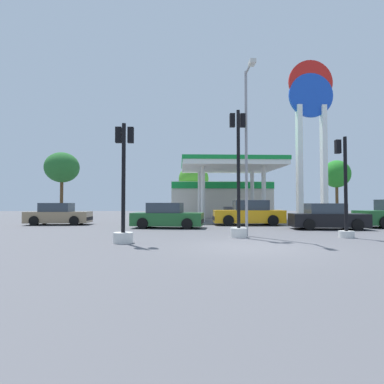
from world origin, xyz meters
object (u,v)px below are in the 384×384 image
object	(u,v)px
car_4	(327,217)
tree_0	(62,168)
car_2	(248,214)
traffic_signal_0	(124,202)
car_1	(167,217)
tree_1	(194,179)
corner_streetlamp	(247,136)
tree_2	(337,174)
traffic_signal_2	(238,192)
traffic_signal_1	(345,202)
car_3	(59,215)
station_pole_sign	(311,119)

from	to	relation	value
car_4	tree_0	size ratio (longest dim) A/B	0.57
car_2	traffic_signal_0	bearing A→B (deg)	-126.02
car_1	car_4	world-z (taller)	car_1
tree_1	corner_streetlamp	world-z (taller)	corner_streetlamp
tree_1	tree_2	size ratio (longest dim) A/B	0.87
traffic_signal_2	traffic_signal_1	bearing A→B (deg)	-3.66
traffic_signal_1	tree_0	xyz separation A→B (m)	(-19.89, 22.97, 3.87)
corner_streetlamp	car_1	bearing A→B (deg)	127.12
tree_1	corner_streetlamp	distance (m)	21.87
car_1	tree_0	world-z (taller)	tree_0
traffic_signal_1	tree_0	distance (m)	30.63
car_4	tree_1	distance (m)	19.72
traffic_signal_0	traffic_signal_1	size ratio (longest dim) A/B	1.03
traffic_signal_1	tree_1	distance (m)	23.12
tree_0	tree_2	world-z (taller)	tree_0
car_2	car_1	bearing A→B (deg)	-156.74
car_3	car_2	bearing A→B (deg)	-3.27
car_3	car_4	size ratio (longest dim) A/B	0.98
car_3	tree_1	xyz separation A→B (m)	(9.44, 14.20, 3.44)
car_1	car_2	bearing A→B (deg)	23.26
traffic_signal_1	tree_1	xyz separation A→B (m)	(-5.20, 22.38, 2.61)
traffic_signal_2	car_3	bearing A→B (deg)	142.49
tree_2	corner_streetlamp	size ratio (longest dim) A/B	0.90
traffic_signal_0	traffic_signal_2	bearing A→B (deg)	20.41
traffic_signal_1	tree_0	bearing A→B (deg)	130.88
tree_0	traffic_signal_2	bearing A→B (deg)	-55.60
station_pole_sign	traffic_signal_1	xyz separation A→B (m)	(-3.79, -12.07, -6.66)
tree_0	tree_1	xyz separation A→B (m)	(14.69, -0.59, -1.26)
car_1	car_4	xyz separation A→B (m)	(8.66, -1.23, -0.01)
station_pole_sign	car_4	distance (m)	11.29
station_pole_sign	car_3	size ratio (longest dim) A/B	3.24
tree_0	tree_2	size ratio (longest dim) A/B	1.09
traffic_signal_1	tree_2	xyz separation A→B (m)	(11.75, 23.76, 3.32)
corner_streetlamp	car_3	bearing A→B (deg)	144.61
station_pole_sign	car_1	distance (m)	15.14
car_4	traffic_signal_2	size ratio (longest dim) A/B	0.77
tree_2	traffic_signal_0	bearing A→B (deg)	-129.25
car_1	tree_2	xyz separation A→B (m)	(19.22, 18.49, 4.15)
car_4	corner_streetlamp	distance (m)	7.17
tree_1	tree_2	xyz separation A→B (m)	(16.95, 1.38, 0.71)
station_pole_sign	corner_streetlamp	bearing A→B (deg)	-123.74
car_1	traffic_signal_0	bearing A→B (deg)	-101.11
car_2	car_4	world-z (taller)	car_2
station_pole_sign	car_3	xyz separation A→B (m)	(-18.43, -3.90, -7.49)
station_pole_sign	corner_streetlamp	distance (m)	14.37
car_3	traffic_signal_0	distance (m)	11.23
traffic_signal_0	tree_1	world-z (taller)	tree_1
car_3	traffic_signal_1	distance (m)	16.78
station_pole_sign	tree_1	xyz separation A→B (m)	(-8.99, 10.31, -4.05)
tree_0	corner_streetlamp	world-z (taller)	corner_streetlamp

